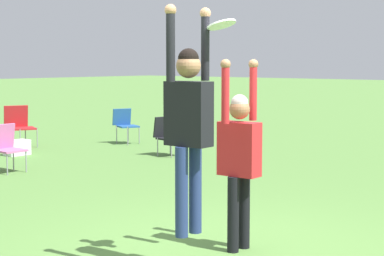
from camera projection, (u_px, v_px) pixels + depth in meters
name	position (u px, v px, depth m)	size (l,w,h in m)	color
ground_plane	(220.00, 255.00, 6.53)	(120.00, 120.00, 0.00)	#56843D
person_jumping	(188.00, 115.00, 5.88)	(0.58, 0.44, 2.11)	navy
person_defending	(239.00, 151.00, 6.61)	(0.58, 0.44, 1.99)	black
frisbee	(221.00, 25.00, 5.92)	(0.28, 0.27, 0.10)	white
camping_chair_0	(125.00, 123.00, 15.38)	(0.59, 0.64, 0.84)	gray
camping_chair_1	(20.00, 123.00, 14.71)	(0.71, 0.78, 0.96)	gray
camping_chair_3	(7.00, 145.00, 11.41)	(0.46, 0.50, 0.85)	gray
camping_chair_5	(167.00, 134.00, 13.41)	(0.54, 0.58, 0.82)	gray
cooler_box	(17.00, 148.00, 13.49)	(0.50, 0.33, 0.32)	white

